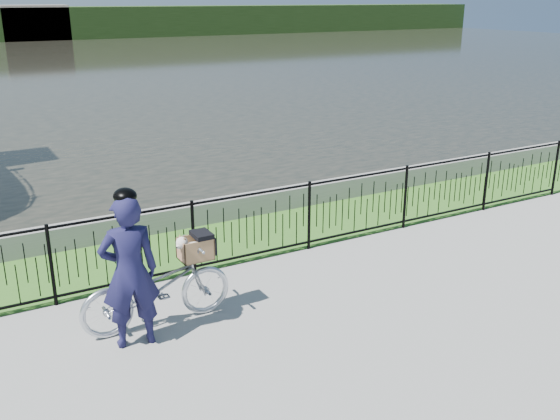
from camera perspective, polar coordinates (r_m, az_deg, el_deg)
ground at (r=8.56m, az=2.64°, el=-8.38°), size 120.00×120.00×0.00m
grass_strip at (r=10.65m, az=-4.81°, el=-2.75°), size 60.00×2.00×0.01m
water at (r=39.82m, az=-24.03°, el=11.67°), size 120.00×120.00×0.00m
quay_wall at (r=11.44m, az=-6.95°, el=-0.21°), size 60.00×0.30×0.40m
fence at (r=9.60m, az=-2.38°, el=-1.50°), size 14.00×0.06×1.15m
far_building_right at (r=65.74m, az=-21.53°, el=15.64°), size 6.00×3.00×3.20m
bicycle_rig at (r=7.93m, az=-11.13°, el=-6.90°), size 1.92×0.67×1.14m
cyclist at (r=7.39m, az=-13.62°, el=-5.39°), size 0.72×0.51×1.92m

